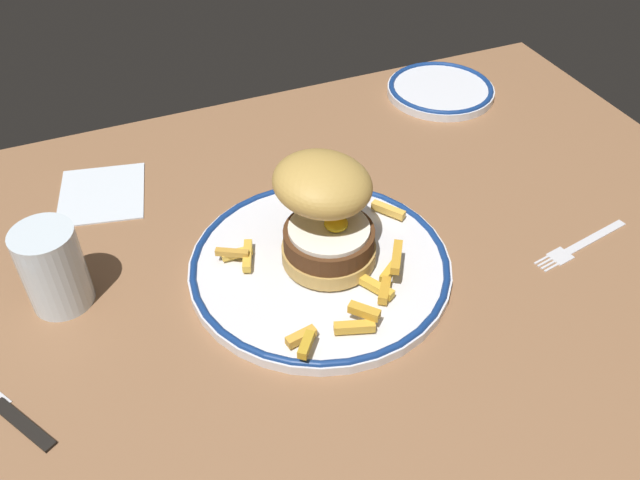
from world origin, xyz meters
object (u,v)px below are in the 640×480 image
object	(u,v)px
water_glass	(54,272)
knife	(0,404)
burger	(325,210)
napkin	(102,193)
side_plate	(441,89)
dinner_plate	(320,265)
fork	(580,245)

from	to	relation	value
water_glass	knife	world-z (taller)	water_glass
burger	napkin	distance (cm)	32.08
side_plate	knife	distance (cm)	75.18
knife	dinner_plate	bearing A→B (deg)	8.48
water_glass	side_plate	xyz separation A→B (cm)	(59.78, 22.66, -3.42)
dinner_plate	knife	xyz separation A→B (cm)	(-34.31, -5.11, -0.58)
dinner_plate	napkin	distance (cm)	31.28
burger	water_glass	world-z (taller)	burger
knife	napkin	bearing A→B (deg)	64.32
dinner_plate	fork	size ratio (longest dim) A/B	2.04
napkin	side_plate	bearing A→B (deg)	5.91
fork	napkin	bearing A→B (deg)	147.80
dinner_plate	burger	size ratio (longest dim) A/B	2.29
water_glass	fork	world-z (taller)	water_glass
water_glass	side_plate	size ratio (longest dim) A/B	0.58
fork	burger	bearing A→B (deg)	162.36
side_plate	water_glass	bearing A→B (deg)	-159.24
dinner_plate	knife	bearing A→B (deg)	-171.52
fork	water_glass	bearing A→B (deg)	165.73
burger	water_glass	bearing A→B (deg)	169.24
dinner_plate	side_plate	size ratio (longest dim) A/B	1.77
fork	dinner_plate	bearing A→B (deg)	164.91
dinner_plate	side_plate	distance (cm)	43.72
side_plate	fork	size ratio (longest dim) A/B	1.15
dinner_plate	fork	distance (cm)	30.82
burger	knife	world-z (taller)	burger
water_glass	knife	distance (cm)	14.18
burger	water_glass	size ratio (longest dim) A/B	1.34
burger	fork	world-z (taller)	burger
burger	side_plate	size ratio (longest dim) A/B	0.77
side_plate	napkin	world-z (taller)	side_plate
water_glass	napkin	xyz separation A→B (cm)	(6.66, 17.16, -4.06)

